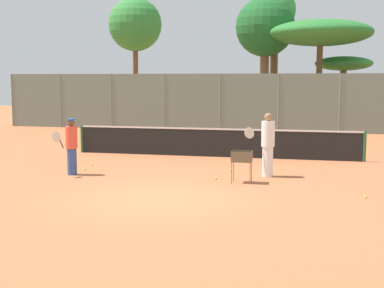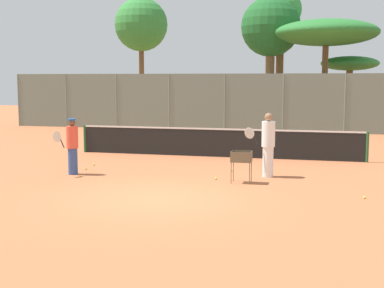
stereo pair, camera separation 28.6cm
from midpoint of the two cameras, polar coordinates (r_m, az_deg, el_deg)
The scene contains 17 objects.
ground_plane at distance 13.04m, azimuth -4.15°, elevation -5.84°, with size 80.00×80.00×0.00m, color #B7663D.
tennis_net at distance 19.85m, azimuth 2.03°, elevation 0.22°, with size 10.76×0.10×1.07m.
back_fence at distance 29.62m, azimuth 5.79°, elevation 4.42°, with size 29.11×0.08×3.18m.
tree_0 at distance 32.57m, azimuth 13.28°, elevation 11.40°, with size 6.02×6.02×6.29m.
tree_1 at distance 33.51m, azimuth 7.56°, elevation 12.10°, with size 3.60×3.60×7.83m.
tree_2 at distance 34.49m, azimuth 8.59°, elevation 13.48°, with size 2.58×2.58×8.44m.
tree_3 at distance 34.75m, azimuth 15.64°, elevation 8.11°, with size 3.54×3.54×4.28m.
tree_4 at distance 37.34m, azimuth -6.31°, elevation 12.48°, with size 3.61×3.61×8.36m.
player_white_outfit at distance 16.52m, azimuth -13.23°, elevation -0.19°, with size 0.53×0.83×1.70m.
player_red_cap at distance 15.91m, azimuth 7.56°, elevation -0.01°, with size 0.92×0.46×1.89m.
ball_cart at distance 14.93m, azimuth 4.81°, elevation -1.61°, with size 0.56×0.41×0.90m.
tennis_ball_0 at distance 16.89m, azimuth 3.68°, elevation -2.78°, with size 0.07×0.07×0.07m, color #D1E54C.
tennis_ball_1 at distance 17.41m, azimuth -11.84°, elevation -2.62°, with size 0.07×0.07×0.07m, color #D1E54C.
tennis_ball_2 at distance 13.70m, azimuth 17.45°, elevation -5.38°, with size 0.07×0.07×0.07m, color #D1E54C.
tennis_ball_3 at distance 18.19m, azimuth -11.03°, elevation -2.19°, with size 0.07×0.07×0.07m, color #D1E54C.
tennis_ball_4 at distance 15.44m, azimuth 2.04°, elevation -3.69°, with size 0.07×0.07×0.07m, color #D1E54C.
parked_car at distance 31.67m, azimuth 8.15°, elevation 2.86°, with size 4.20×1.70×1.60m.
Camera 1 is at (3.66, -12.17, 2.89)m, focal length 50.00 mm.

